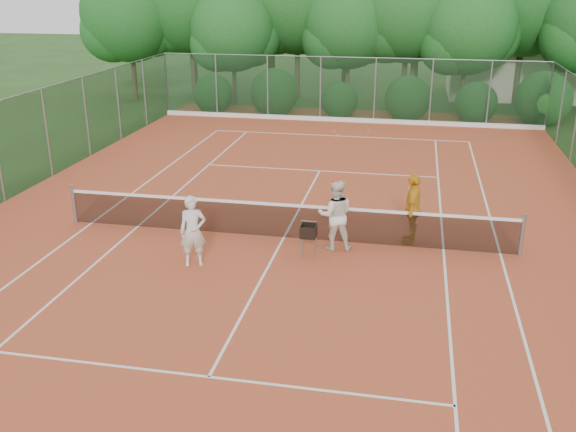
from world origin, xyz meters
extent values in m
plane|color=#254819|center=(0.00, 0.00, 0.00)|extent=(120.00, 120.00, 0.00)
cube|color=#B34C29|center=(0.00, 0.00, 0.01)|extent=(18.00, 36.00, 0.02)
cube|color=beige|center=(9.00, 24.00, 1.50)|extent=(8.00, 5.00, 3.00)
cylinder|color=gray|center=(-5.94, 0.00, 0.57)|extent=(0.10, 0.10, 1.10)
cylinder|color=gray|center=(5.94, 0.00, 0.57)|extent=(0.10, 0.10, 1.10)
cube|color=black|center=(0.00, 0.00, 0.48)|extent=(11.87, 0.03, 0.86)
cube|color=white|center=(0.00, 0.00, 0.95)|extent=(11.87, 0.04, 0.07)
imported|color=silver|center=(-1.75, -2.03, 0.87)|extent=(0.73, 0.61, 1.70)
imported|color=silver|center=(1.40, -0.43, 0.93)|extent=(1.00, 0.84, 1.81)
ellipsoid|color=red|center=(1.40, -0.43, 1.79)|extent=(0.22, 0.22, 0.14)
imported|color=gold|center=(3.28, 0.40, 0.94)|extent=(0.56, 1.12, 1.84)
cylinder|color=gray|center=(0.67, -1.23, 0.28)|extent=(0.02, 0.02, 0.53)
cylinder|color=gray|center=(1.00, -0.91, 0.28)|extent=(0.02, 0.02, 0.53)
cube|color=black|center=(0.84, -1.07, 0.70)|extent=(0.36, 0.36, 0.31)
sphere|color=#DCEE37|center=(-0.27, 12.57, 0.05)|extent=(0.07, 0.07, 0.07)
sphere|color=#B3C62E|center=(1.20, 13.01, 0.05)|extent=(0.07, 0.07, 0.07)
sphere|color=#B0D231|center=(-0.04, 12.01, 0.05)|extent=(0.07, 0.07, 0.07)
cube|color=white|center=(0.00, 11.88, 0.02)|extent=(11.03, 0.06, 0.01)
cube|color=white|center=(-5.49, 0.00, 0.02)|extent=(0.06, 23.77, 0.01)
cube|color=white|center=(5.49, 0.00, 0.02)|extent=(0.06, 23.77, 0.01)
cube|color=white|center=(-4.11, 0.00, 0.02)|extent=(0.06, 23.77, 0.01)
cube|color=white|center=(4.11, 0.00, 0.02)|extent=(0.06, 23.77, 0.01)
cube|color=white|center=(0.00, 6.40, 0.02)|extent=(8.23, 0.06, 0.01)
cube|color=white|center=(0.00, -6.40, 0.02)|extent=(8.23, 0.06, 0.01)
cube|color=white|center=(0.00, 0.00, 0.02)|extent=(0.06, 12.80, 0.01)
cube|color=#19381E|center=(0.00, 15.00, 1.52)|extent=(18.00, 0.02, 3.00)
cylinder|color=gray|center=(-9.00, 15.00, 1.52)|extent=(0.07, 0.07, 3.00)
cylinder|color=gray|center=(9.00, 15.00, 1.52)|extent=(0.07, 0.07, 3.00)
cylinder|color=gray|center=(-9.00, 15.00, 1.52)|extent=(0.07, 0.07, 3.00)
cylinder|color=gray|center=(9.00, 15.00, 1.52)|extent=(0.07, 0.07, 3.00)
cylinder|color=brown|center=(-12.50, 19.00, 1.88)|extent=(0.26, 0.26, 3.75)
sphere|color=#1B521D|center=(-12.50, 19.00, 4.65)|extent=(5.25, 5.25, 5.25)
cylinder|color=brown|center=(-9.50, 20.50, 2.20)|extent=(0.30, 0.30, 4.40)
cylinder|color=brown|center=(-6.50, 18.50, 1.60)|extent=(0.22, 0.22, 3.20)
sphere|color=#1B521D|center=(-6.50, 18.50, 3.97)|extent=(4.48, 4.48, 4.48)
cylinder|color=brown|center=(-3.50, 21.00, 2.25)|extent=(0.31, 0.31, 4.50)
cylinder|color=brown|center=(-0.50, 19.50, 1.75)|extent=(0.24, 0.24, 3.50)
sphere|color=#1B521D|center=(-0.50, 19.50, 4.34)|extent=(4.90, 4.90, 4.90)
cylinder|color=brown|center=(2.50, 20.00, 2.05)|extent=(0.28, 0.28, 4.10)
sphere|color=#1B521D|center=(2.50, 20.00, 5.08)|extent=(5.74, 5.74, 5.74)
cylinder|color=brown|center=(5.50, 18.80, 1.70)|extent=(0.23, 0.23, 3.40)
sphere|color=#1B521D|center=(5.50, 18.80, 4.22)|extent=(4.76, 4.76, 4.76)
cylinder|color=brown|center=(8.50, 21.50, 2.33)|extent=(0.32, 0.32, 4.65)
cone|color=brown|center=(3.00, 20.50, 5.00)|extent=(0.44, 0.44, 10.00)
camera|label=1|loc=(3.14, -15.30, 6.43)|focal=40.00mm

